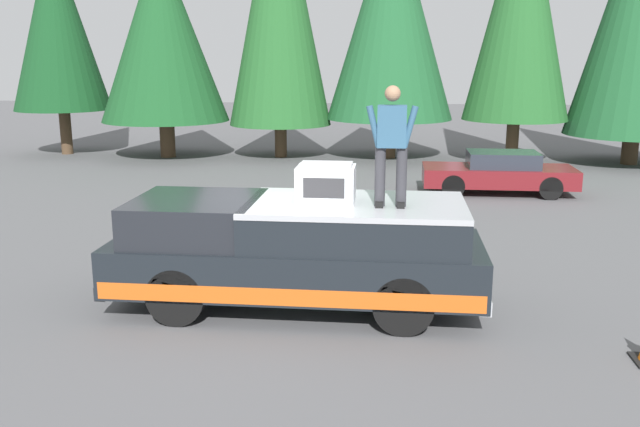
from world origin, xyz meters
TOP-DOWN VIEW (x-y plane):
  - ground_plane at (0.00, 0.00)m, footprint 90.00×90.00m
  - pickup_truck at (0.06, -0.30)m, footprint 2.01×5.54m
  - compressor_unit at (0.07, -0.73)m, footprint 0.65×0.84m
  - person_on_truck_bed at (-0.15, -1.67)m, footprint 0.29×0.72m
  - parked_car_maroon at (9.33, -4.60)m, footprint 1.64×4.10m
  - conifer_left at (15.22, -5.89)m, footprint 3.66×3.66m
  - conifer_center_left at (15.77, -1.48)m, footprint 4.59×4.59m
  - conifer_right at (15.06, 6.74)m, footprint 4.65×4.65m
  - conifer_far_right at (15.44, 10.90)m, footprint 3.58×3.58m

SIDE VIEW (x-z plane):
  - ground_plane at x=0.00m, z-range 0.00..0.00m
  - parked_car_maroon at x=9.33m, z-range 0.00..1.16m
  - pickup_truck at x=0.06m, z-range 0.05..1.70m
  - compressor_unit at x=0.07m, z-range 1.65..2.21m
  - person_on_truck_bed at x=-0.15m, z-range 1.71..3.40m
  - conifer_right at x=15.06m, z-range 0.67..8.42m
  - conifer_far_right at x=15.44m, z-range 0.83..8.98m
  - conifer_center_left at x=15.77m, z-range 0.71..9.68m
  - conifer_left at x=15.22m, z-range 0.74..10.19m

